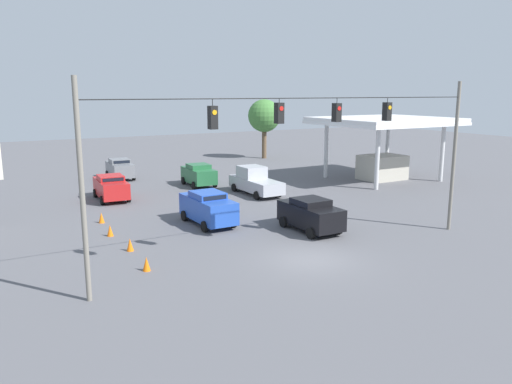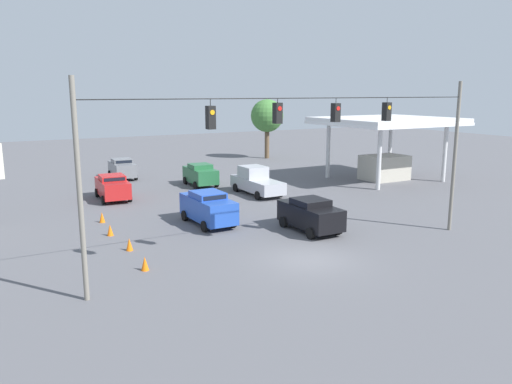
% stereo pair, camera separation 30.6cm
% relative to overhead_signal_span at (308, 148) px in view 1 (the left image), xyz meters
% --- Properties ---
extents(ground_plane, '(140.00, 140.00, 0.00)m').
position_rel_overhead_signal_span_xyz_m(ground_plane, '(-0.02, 0.32, -5.29)').
color(ground_plane, '#56565B').
extents(overhead_signal_span, '(20.40, 0.38, 8.39)m').
position_rel_overhead_signal_span_xyz_m(overhead_signal_span, '(0.00, 0.00, 0.00)').
color(overhead_signal_span, slate).
rests_on(overhead_signal_span, ground_plane).
extents(sedan_green_oncoming_deep, '(2.18, 4.00, 1.86)m').
position_rel_overhead_signal_span_xyz_m(sedan_green_oncoming_deep, '(-3.03, -19.80, -4.32)').
color(sedan_green_oncoming_deep, '#236038').
rests_on(sedan_green_oncoming_deep, ground_plane).
extents(pickup_truck_silver_oncoming_far, '(2.15, 5.52, 2.12)m').
position_rel_overhead_signal_span_xyz_m(pickup_truck_silver_oncoming_far, '(-5.46, -14.48, -4.31)').
color(pickup_truck_silver_oncoming_far, '#A8AAB2').
rests_on(pickup_truck_silver_oncoming_far, ground_plane).
extents(sedan_black_crossing_near, '(2.10, 4.23, 1.87)m').
position_rel_overhead_signal_span_xyz_m(sedan_black_crossing_near, '(-2.99, -3.76, -4.31)').
color(sedan_black_crossing_near, black).
rests_on(sedan_black_crossing_near, ground_plane).
extents(sedan_blue_withflow_mid, '(2.12, 4.54, 1.98)m').
position_rel_overhead_signal_span_xyz_m(sedan_blue_withflow_mid, '(1.49, -7.98, -4.26)').
color(sedan_blue_withflow_mid, '#234CB2').
rests_on(sedan_blue_withflow_mid, ground_plane).
extents(sedan_red_withflow_far, '(2.26, 4.50, 1.83)m').
position_rel_overhead_signal_span_xyz_m(sedan_red_withflow_far, '(4.79, -17.87, -4.33)').
color(sedan_red_withflow_far, red).
rests_on(sedan_red_withflow_far, ground_plane).
extents(sedan_grey_withflow_deep, '(2.17, 4.17, 1.85)m').
position_rel_overhead_signal_span_xyz_m(sedan_grey_withflow_deep, '(1.84, -26.53, -4.32)').
color(sedan_grey_withflow_deep, slate).
rests_on(sedan_grey_withflow_deep, ground_plane).
extents(traffic_cone_nearest, '(0.35, 0.35, 0.65)m').
position_rel_overhead_signal_span_xyz_m(traffic_cone_nearest, '(7.19, -2.04, -4.97)').
color(traffic_cone_nearest, orange).
rests_on(traffic_cone_nearest, ground_plane).
extents(traffic_cone_second, '(0.35, 0.35, 0.65)m').
position_rel_overhead_signal_span_xyz_m(traffic_cone_second, '(7.02, -5.21, -4.97)').
color(traffic_cone_second, orange).
rests_on(traffic_cone_second, ground_plane).
extents(traffic_cone_third, '(0.35, 0.35, 0.65)m').
position_rel_overhead_signal_span_xyz_m(traffic_cone_third, '(7.24, -8.35, -4.97)').
color(traffic_cone_third, orange).
rests_on(traffic_cone_third, ground_plane).
extents(traffic_cone_fourth, '(0.35, 0.35, 0.65)m').
position_rel_overhead_signal_span_xyz_m(traffic_cone_fourth, '(6.99, -11.47, -4.97)').
color(traffic_cone_fourth, orange).
rests_on(traffic_cone_fourth, ground_plane).
extents(gas_station, '(11.04, 9.68, 5.57)m').
position_rel_overhead_signal_span_xyz_m(gas_station, '(-18.77, -14.49, -1.23)').
color(gas_station, silver).
rests_on(gas_station, ground_plane).
extents(tree_horizon_left, '(3.85, 3.85, 6.98)m').
position_rel_overhead_signal_span_xyz_m(tree_horizon_left, '(-17.01, -32.46, -0.30)').
color(tree_horizon_left, brown).
rests_on(tree_horizon_left, ground_plane).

